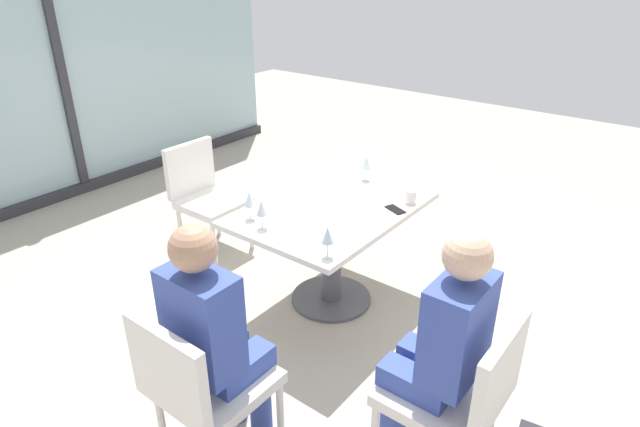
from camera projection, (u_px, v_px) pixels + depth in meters
name	position (u px, v px, depth m)	size (l,w,h in m)	color
ground_plane	(331.00, 299.00, 3.81)	(12.00, 12.00, 0.00)	#A89E8E
window_wall_backdrop	(60.00, 72.00, 5.04)	(5.16, 0.10, 2.70)	#9BB7BC
dining_table_main	(332.00, 231.00, 3.57)	(1.27, 0.90, 0.73)	silver
chair_side_end	(200.00, 382.00, 2.38)	(0.50, 0.46, 0.87)	silver
chair_front_left	(460.00, 390.00, 2.34)	(0.46, 0.50, 0.87)	silver
chair_near_window	(204.00, 192.00, 4.29)	(0.46, 0.51, 0.87)	silver
person_side_end	(214.00, 333.00, 2.37)	(0.39, 0.34, 1.26)	#384C9E
person_front_left	(442.00, 343.00, 2.31)	(0.34, 0.39, 1.26)	#384C9E
wine_glass_0	(249.00, 200.00, 3.27)	(0.07, 0.07, 0.18)	silver
wine_glass_1	(328.00, 236.00, 2.85)	(0.07, 0.07, 0.18)	silver
wine_glass_2	(366.00, 163.00, 3.84)	(0.07, 0.07, 0.18)	silver
wine_glass_3	(262.00, 208.00, 3.16)	(0.07, 0.07, 0.18)	silver
coffee_cup	(411.00, 197.00, 3.52)	(0.08, 0.08, 0.09)	white
cell_phone_on_table	(395.00, 210.00, 3.44)	(0.07, 0.14, 0.01)	black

